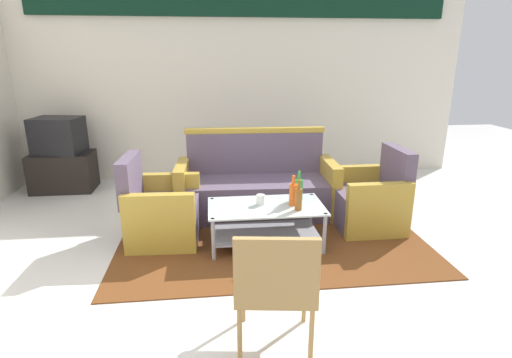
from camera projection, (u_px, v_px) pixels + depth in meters
ground_plane at (277, 274)px, 3.43m from camera, size 14.00×14.00×0.00m
wall_back at (244, 77)px, 5.89m from camera, size 6.52×0.19×2.80m
rug at (270, 235)px, 4.15m from camera, size 3.02×2.07×0.01m
couch at (257, 188)px, 4.65m from camera, size 1.83×0.81×0.96m
armchair_left at (161, 212)px, 4.01m from camera, size 0.73×0.79×0.85m
armchair_right at (370, 201)px, 4.32m from camera, size 0.70×0.76×0.85m
coffee_table at (266, 219)px, 3.88m from camera, size 1.10×0.60×0.40m
bottle_brown at (299, 199)px, 3.70m from camera, size 0.07×0.07×0.29m
bottle_orange at (293, 194)px, 3.82m from camera, size 0.08×0.08×0.29m
bottle_green at (299, 189)px, 3.96m from camera, size 0.08×0.08×0.29m
cup at (261, 200)px, 3.85m from camera, size 0.08×0.08×0.10m
tv_stand at (64, 172)px, 5.50m from camera, size 0.80×0.50×0.52m
television at (58, 135)px, 5.35m from camera, size 0.67×0.54×0.48m
wicker_chair at (276, 282)px, 2.39m from camera, size 0.54×0.54×0.84m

